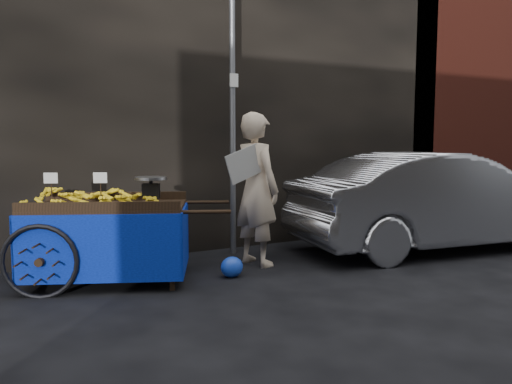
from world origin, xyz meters
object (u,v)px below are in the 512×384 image
banana_cart (104,213)px  plastic_bag (232,267)px  vendor (256,189)px  parked_car (437,201)px

banana_cart → plastic_bag: banana_cart is taller
vendor → banana_cart: bearing=69.8°
banana_cart → parked_car: 4.65m
banana_cart → parked_car: size_ratio=0.59×
banana_cart → vendor: size_ratio=1.31×
banana_cart → vendor: (1.87, -0.12, 0.19)m
vendor → plastic_bag: (-0.54, -0.42, -0.85)m
plastic_bag → parked_car: 3.34m
vendor → parked_car: size_ratio=0.45×
vendor → parked_car: bearing=-115.5°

